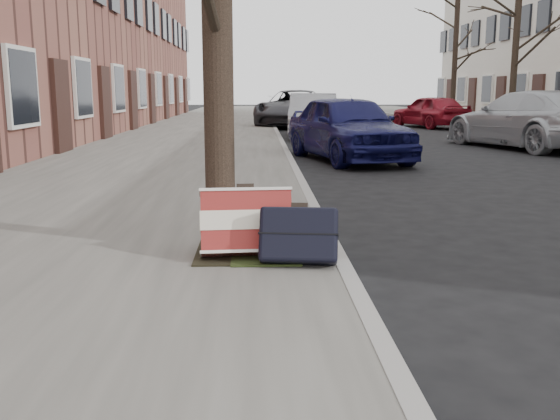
{
  "coord_description": "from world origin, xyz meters",
  "views": [
    {
      "loc": [
        -1.92,
        -3.84,
        1.45
      ],
      "look_at": [
        -1.75,
        0.8,
        0.56
      ],
      "focal_mm": 40.0,
      "sensor_mm": 36.0,
      "label": 1
    }
  ],
  "objects_px": {
    "suitcase_red": "(246,223)",
    "suitcase_navy": "(299,235)",
    "car_near_mid": "(313,115)",
    "car_near_front": "(348,127)"
  },
  "relations": [
    {
      "from": "car_near_front",
      "to": "car_near_mid",
      "type": "xyz_separation_m",
      "value": [
        -0.13,
        6.67,
        -0.01
      ]
    },
    {
      "from": "car_near_front",
      "to": "car_near_mid",
      "type": "height_order",
      "value": "car_near_front"
    },
    {
      "from": "suitcase_navy",
      "to": "car_near_mid",
      "type": "xyz_separation_m",
      "value": [
        1.45,
        14.96,
        0.32
      ]
    },
    {
      "from": "suitcase_red",
      "to": "suitcase_navy",
      "type": "distance_m",
      "value": 0.48
    },
    {
      "from": "suitcase_red",
      "to": "suitcase_navy",
      "type": "relative_size",
      "value": 1.21
    },
    {
      "from": "car_near_front",
      "to": "suitcase_navy",
      "type": "bearing_deg",
      "value": -114.78
    },
    {
      "from": "suitcase_navy",
      "to": "car_near_front",
      "type": "relative_size",
      "value": 0.15
    },
    {
      "from": "car_near_front",
      "to": "car_near_mid",
      "type": "bearing_deg",
      "value": 77.07
    },
    {
      "from": "suitcase_red",
      "to": "car_near_front",
      "type": "relative_size",
      "value": 0.18
    },
    {
      "from": "suitcase_red",
      "to": "suitcase_navy",
      "type": "xyz_separation_m",
      "value": [
        0.41,
        -0.25,
        -0.04
      ]
    }
  ]
}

